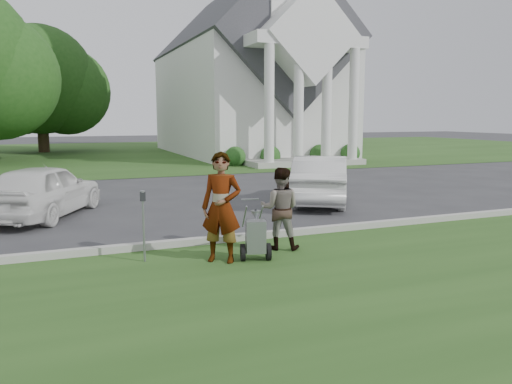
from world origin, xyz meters
TOP-DOWN VIEW (x-y plane):
  - ground at (0.00, 0.00)m, footprint 120.00×120.00m
  - grass_strip at (0.00, -3.00)m, footprint 80.00×7.00m
  - church_lawn at (0.00, 27.00)m, footprint 80.00×30.00m
  - curb at (0.00, 0.55)m, footprint 80.00×0.18m
  - church at (9.00, 23.11)m, footprint 9.19×19.00m
  - tree_back at (-4.01, 29.99)m, footprint 9.61×7.60m
  - striping_cart at (0.06, -0.87)m, footprint 0.68×1.12m
  - person_left at (-0.53, -0.74)m, footprint 0.84×0.77m
  - person_right at (0.77, -0.34)m, footprint 0.96×0.89m
  - parking_meter_near at (-1.79, -0.25)m, footprint 0.09×0.08m
  - car_b at (-3.50, 4.73)m, footprint 3.25×4.35m
  - car_d at (4.07, 4.06)m, footprint 3.43×4.41m

SIDE VIEW (x-z plane):
  - ground at x=0.00m, z-range 0.00..0.00m
  - grass_strip at x=0.00m, z-range 0.00..0.01m
  - church_lawn at x=0.00m, z-range 0.00..0.01m
  - curb at x=0.00m, z-range 0.00..0.15m
  - striping_cart at x=0.06m, z-range -0.07..0.91m
  - car_b at x=-3.50m, z-range 0.00..1.38m
  - car_d at x=4.07m, z-range 0.00..1.40m
  - person_right at x=0.77m, z-range 0.00..1.58m
  - parking_meter_near at x=-1.79m, z-range 0.17..1.44m
  - person_left at x=-0.53m, z-range 0.00..1.93m
  - tree_back at x=-4.01m, z-range 0.28..9.17m
  - church at x=9.00m, z-range -6.11..17.99m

